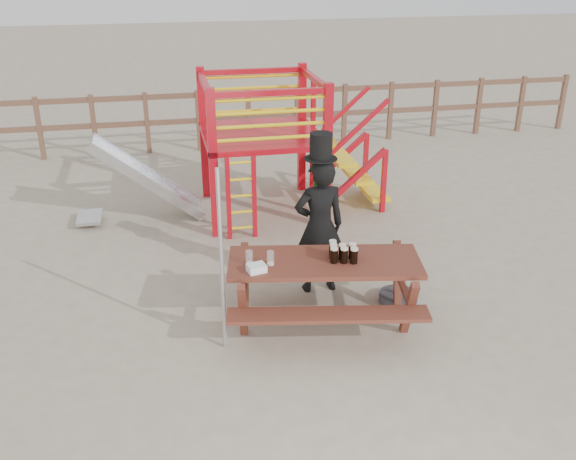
# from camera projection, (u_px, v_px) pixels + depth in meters

# --- Properties ---
(ground) EXTENTS (60.00, 60.00, 0.00)m
(ground) POSITION_uv_depth(u_px,v_px,m) (301.00, 338.00, 6.76)
(ground) COLOR tan
(ground) RESTS_ON ground
(back_fence) EXTENTS (15.09, 0.09, 1.20)m
(back_fence) POSITION_uv_depth(u_px,v_px,m) (223.00, 113.00, 12.71)
(back_fence) COLOR brown
(back_fence) RESTS_ON ground
(playground_fort) EXTENTS (4.71, 1.84, 2.10)m
(playground_fort) POSITION_uv_depth(u_px,v_px,m) (257.00, 144.00, 9.55)
(playground_fort) COLOR #B50C17
(playground_fort) RESTS_ON ground
(picnic_table) EXTENTS (2.23, 1.72, 0.78)m
(picnic_table) POSITION_uv_depth(u_px,v_px,m) (324.00, 284.00, 6.82)
(picnic_table) COLOR maroon
(picnic_table) RESTS_ON ground
(man_with_hat) EXTENTS (0.61, 0.42, 1.93)m
(man_with_hat) POSITION_uv_depth(u_px,v_px,m) (319.00, 223.00, 7.39)
(man_with_hat) COLOR black
(man_with_hat) RESTS_ON ground
(metal_pole) EXTENTS (0.04, 0.04, 1.95)m
(metal_pole) POSITION_uv_depth(u_px,v_px,m) (222.00, 263.00, 6.22)
(metal_pole) COLOR #B2B2B7
(metal_pole) RESTS_ON ground
(parasol_base) EXTENTS (0.45, 0.45, 0.19)m
(parasol_base) POSITION_uv_depth(u_px,v_px,m) (398.00, 297.00, 7.44)
(parasol_base) COLOR #36363B
(parasol_base) RESTS_ON ground
(paper_bag) EXTENTS (0.21, 0.18, 0.08)m
(paper_bag) POSITION_uv_depth(u_px,v_px,m) (257.00, 268.00, 6.46)
(paper_bag) COLOR white
(paper_bag) RESTS_ON picnic_table
(stout_pints) EXTENTS (0.29, 0.30, 0.17)m
(stout_pints) POSITION_uv_depth(u_px,v_px,m) (342.00, 252.00, 6.68)
(stout_pints) COLOR black
(stout_pints) RESTS_ON picnic_table
(empty_glasses) EXTENTS (0.29, 0.13, 0.15)m
(empty_glasses) POSITION_uv_depth(u_px,v_px,m) (260.00, 258.00, 6.59)
(empty_glasses) COLOR silver
(empty_glasses) RESTS_ON picnic_table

